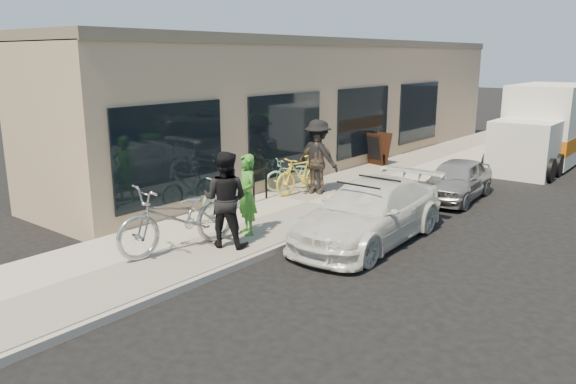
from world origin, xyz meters
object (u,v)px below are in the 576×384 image
Objects in this scene: sedan_white at (369,212)px; bystander_a at (318,156)px; woman_rider at (247,195)px; man_standing at (225,199)px; moving_truck at (543,130)px; cruiser_bike_b at (294,174)px; bike_rack at (260,182)px; bystander_b at (317,162)px; sandwich_board at (378,149)px; tandem_bike at (179,217)px; cruiser_bike_a at (223,193)px; sedan_silver at (456,180)px; cruiser_bike_c at (300,175)px.

bystander_a is (-2.98, 2.31, 0.50)m from sedan_white.
man_standing is at bearing -52.85° from woman_rider.
cruiser_bike_b is at bearing -115.83° from moving_truck.
bike_rack is at bearing -82.70° from man_standing.
bystander_b is (-2.94, 2.21, 0.35)m from sedan_white.
sandwich_board is 0.64× the size of woman_rider.
bike_rack is at bearing 149.68° from woman_rider.
bystander_b reaches higher than cruiser_bike_b.
woman_rider reaches higher than tandem_bike.
tandem_bike reaches higher than bike_rack.
cruiser_bike_a is 3.12m from bystander_a.
sedan_silver is 1.87× the size of cruiser_bike_b.
sandwich_board reaches higher than bike_rack.
cruiser_bike_c reaches higher than bike_rack.
sedan_silver is at bearing -141.91° from bystander_a.
woman_rider is at bearing 88.28° from tandem_bike.
sandwich_board is 0.68× the size of cruiser_bike_a.
man_standing is at bearing -109.37° from sedan_silver.
cruiser_bike_c is (-3.59, -8.90, -0.56)m from moving_truck.
sandwich_board is at bearing 117.13° from sedan_white.
bike_rack is 0.75× the size of sandwich_board.
bike_rack is at bearing -138.13° from sedan_silver.
cruiser_bike_b is (-1.66, 3.64, -0.38)m from woman_rider.
cruiser_bike_a is at bearing 84.21° from bystander_a.
woman_rider is at bearing -91.39° from bystander_b.
woman_rider reaches higher than bystander_b.
moving_truck is at bearing 78.12° from cruiser_bike_c.
bike_rack is 0.18× the size of sedan_white.
sedan_silver is 4.09m from cruiser_bike_c.
bystander_b is at bearing 115.54° from bystander_a.
woman_rider is 1.72m from cruiser_bike_a.
sedan_white is (3.71, -6.70, -0.07)m from sandwich_board.
bystander_b reaches higher than bike_rack.
woman_rider is at bearing -59.37° from cruiser_bike_c.
moving_truck is (0.37, 6.38, 0.68)m from sedan_silver.
sedan_silver is 1.90× the size of woman_rider.
cruiser_bike_a is at bearing -85.12° from bike_rack.
bystander_b reaches higher than tandem_bike.
moving_truck is at bearing 102.90° from woman_rider.
bystander_b is (0.61, 1.56, 0.34)m from bike_rack.
moving_truck reaches higher than bystander_b.
man_standing reaches higher than cruiser_bike_c.
sedan_white is at bearing 144.90° from bystander_a.
moving_truck is 13.29m from man_standing.
sandwich_board is (-0.16, 6.04, 0.06)m from bike_rack.
bystander_a reaches higher than woman_rider.
sedan_silver is 3.69m from bystander_b.
tandem_bike is at bearing -72.33° from cruiser_bike_a.
man_standing is at bearing 65.74° from tandem_bike.
man_standing reaches higher than tandem_bike.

